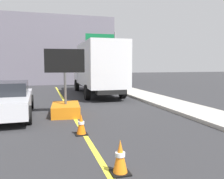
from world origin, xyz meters
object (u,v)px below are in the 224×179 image
pickup_car (4,99)px  traffic_cone_far_lane (81,124)px  box_truck (98,68)px  arrow_board_trailer (66,103)px  traffic_cone_mid_lane (120,157)px  highway_guide_sign (107,50)px

pickup_car → traffic_cone_far_lane: 4.19m
box_truck → traffic_cone_far_lane: 9.40m
arrow_board_trailer → traffic_cone_far_lane: size_ratio=4.30×
traffic_cone_mid_lane → box_truck: bearing=78.9°
box_truck → highway_guide_sign: bearing=68.3°
pickup_car → traffic_cone_mid_lane: size_ratio=7.12×
arrow_board_trailer → pickup_car: arrow_board_trailer is taller
traffic_cone_far_lane → highway_guide_sign: bearing=71.8°
box_truck → traffic_cone_mid_lane: 11.93m
pickup_car → traffic_cone_mid_lane: 6.67m
box_truck → traffic_cone_mid_lane: size_ratio=11.85×
pickup_car → highway_guide_sign: 13.03m
box_truck → pickup_car: size_ratio=1.66×
traffic_cone_mid_lane → highway_guide_sign: bearing=75.6°
highway_guide_sign → traffic_cone_mid_lane: (-4.25, -16.58, -3.10)m
arrow_board_trailer → traffic_cone_far_lane: bearing=-86.5°
traffic_cone_mid_lane → traffic_cone_far_lane: traffic_cone_mid_lane is taller
box_truck → traffic_cone_mid_lane: (-2.27, -11.61, -1.54)m
box_truck → pickup_car: 7.68m
highway_guide_sign → traffic_cone_far_lane: size_ratio=7.95×
box_truck → highway_guide_sign: size_ratio=1.57×
arrow_board_trailer → pickup_car: (-2.36, 0.38, 0.22)m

